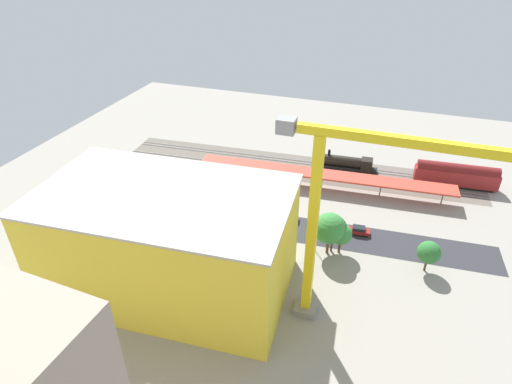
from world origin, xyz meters
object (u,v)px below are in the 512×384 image
Objects in this scene: construction_building at (169,243)px; parked_car_1 at (322,224)px; locomotive at (350,164)px; tower_crane at (331,214)px; street_tree_1 at (333,229)px; box_truck_1 at (263,236)px; box_truck_2 at (183,213)px; parked_car_0 at (358,231)px; parked_car_5 at (200,201)px; parked_car_2 at (288,217)px; platform_canopy_near at (323,174)px; passenger_coach at (456,175)px; street_tree_3 at (330,228)px; street_tree_0 at (250,217)px; traffic_light at (316,233)px; parked_car_4 at (230,206)px; street_tree_2 at (341,234)px; box_truck_0 at (257,233)px; street_tree_4 at (429,252)px; parked_car_3 at (262,210)px.

parked_car_1 is at bearing -134.27° from construction_building.
locomotive is 3.01× the size of parked_car_1.
street_tree_1 is (1.12, -16.68, -14.57)m from tower_crane.
box_truck_1 reaches higher than box_truck_2.
tower_crane reaches higher than parked_car_0.
locomotive reaches higher than parked_car_5.
parked_car_2 is at bearing 71.15° from locomotive.
locomotive reaches higher than platform_canopy_near.
passenger_coach is 2.18× the size of street_tree_3.
passenger_coach is 58.58m from tower_crane.
street_tree_3 is at bearing 178.10° from box_truck_2.
parked_car_2 is at bearing -123.14° from street_tree_0.
traffic_light is (1.82, 35.15, 2.18)m from locomotive.
parked_car_2 is 0.73× the size of traffic_light.
parked_car_4 is (28.52, 0.04, 0.04)m from parked_car_0.
street_tree_2 is at bearing -177.99° from street_tree_1.
box_truck_0 is (4.33, 8.75, 0.99)m from parked_car_2.
box_truck_2 is at bearing 13.58° from parked_car_1.
parked_car_0 is 0.58× the size of street_tree_1.
platform_canopy_near is 13.93× the size of parked_car_4.
passenger_coach is at bearing -125.10° from street_tree_3.
construction_building is at bearing 22.95° from street_tree_4.
tower_crane reaches higher than box_truck_1.
street_tree_1 reaches higher than platform_canopy_near.
tower_crane is (-7.59, 39.85, 16.22)m from platform_canopy_near.
construction_building is at bearing 65.87° from platform_canopy_near.
box_truck_0 reaches higher than box_truck_1.
locomotive reaches higher than box_truck_0.
street_tree_2 reaches higher than street_tree_4.
box_truck_0 is at bearing 5.53° from street_tree_1.
tower_crane reaches higher than parked_car_4.
construction_building is 20.68m from box_truck_0.
parked_car_3 is at bearing -86.26° from street_tree_0.
street_tree_2 is (2.83, 7.27, 3.71)m from parked_car_0.
locomotive is 27.33m from parked_car_1.
parked_car_4 is 0.69× the size of street_tree_4.
parked_car_5 is 0.48× the size of box_truck_2.
construction_building is at bearing 49.41° from parked_car_1.
tower_crane reaches higher than parked_car_2.
box_truck_1 is 1.45× the size of street_tree_4.
street_tree_4 reaches higher than parked_car_5.
street_tree_3 is at bearing 151.15° from parked_car_3.
platform_canopy_near is 16.66m from parked_car_2.
tower_crane is 28.04m from street_tree_4.
box_truck_2 is (30.99, 34.25, -0.20)m from locomotive.
street_tree_3 reaches higher than locomotive.
tower_crane is 23.02m from traffic_light.
parked_car_2 is 9.72m from box_truck_1.
street_tree_2 is (-4.81, 7.20, 3.77)m from parked_car_1.
passenger_coach is 2.10× the size of box_truck_1.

